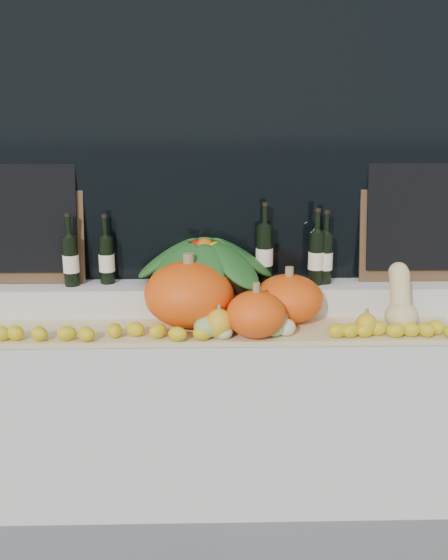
# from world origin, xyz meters

# --- Properties ---
(storefront_facade) EXTENTS (7.00, 0.94, 4.50)m
(storefront_facade) POSITION_xyz_m (0.00, 2.25, 2.25)
(storefront_facade) COLOR beige
(storefront_facade) RESTS_ON ground
(display_sill) EXTENTS (2.30, 0.55, 0.88)m
(display_sill) POSITION_xyz_m (0.00, 1.52, 0.44)
(display_sill) COLOR silver
(display_sill) RESTS_ON ground
(rear_tier) EXTENTS (2.30, 0.25, 0.16)m
(rear_tier) POSITION_xyz_m (0.00, 1.68, 0.96)
(rear_tier) COLOR silver
(rear_tier) RESTS_ON display_sill
(straw_bedding) EXTENTS (2.10, 0.32, 0.02)m
(straw_bedding) POSITION_xyz_m (0.00, 1.40, 0.89)
(straw_bedding) COLOR tan
(straw_bedding) RESTS_ON display_sill
(pumpkin_left) EXTENTS (0.51, 0.51, 0.30)m
(pumpkin_left) POSITION_xyz_m (-0.16, 1.46, 1.05)
(pumpkin_left) COLOR #FF560D
(pumpkin_left) RESTS_ON straw_bedding
(pumpkin_right) EXTENTS (0.38, 0.38, 0.22)m
(pumpkin_right) POSITION_xyz_m (0.30, 1.50, 1.02)
(pumpkin_right) COLOR #FF560D
(pumpkin_right) RESTS_ON straw_bedding
(pumpkin_center) EXTENTS (0.32, 0.32, 0.20)m
(pumpkin_center) POSITION_xyz_m (0.13, 1.30, 1.01)
(pumpkin_center) COLOR #FF560D
(pumpkin_center) RESTS_ON straw_bedding
(butternut_squash) EXTENTS (0.15, 0.21, 0.29)m
(butternut_squash) POSITION_xyz_m (0.79, 1.39, 1.03)
(butternut_squash) COLOR #E2C785
(butternut_squash) RESTS_ON straw_bedding
(decorative_gourds) EXTENTS (0.80, 0.13, 0.15)m
(decorative_gourds) POSITION_xyz_m (0.13, 1.30, 0.96)
(decorative_gourds) COLOR #306E21
(decorative_gourds) RESTS_ON straw_bedding
(lemon_heap) EXTENTS (2.20, 0.16, 0.06)m
(lemon_heap) POSITION_xyz_m (0.00, 1.29, 0.94)
(lemon_heap) COLOR gold
(lemon_heap) RESTS_ON straw_bedding
(produce_bowl) EXTENTS (0.70, 0.70, 0.24)m
(produce_bowl) POSITION_xyz_m (-0.09, 1.66, 1.15)
(produce_bowl) COLOR black
(produce_bowl) RESTS_ON rear_tier
(wine_bottle_far_left) EXTENTS (0.08, 0.08, 0.35)m
(wine_bottle_far_left) POSITION_xyz_m (-0.73, 1.66, 1.16)
(wine_bottle_far_left) COLOR black
(wine_bottle_far_left) RESTS_ON rear_tier
(wine_bottle_near_left) EXTENTS (0.08, 0.08, 0.34)m
(wine_bottle_near_left) POSITION_xyz_m (-0.56, 1.70, 1.16)
(wine_bottle_near_left) COLOR black
(wine_bottle_near_left) RESTS_ON rear_tier
(wine_bottle_tall) EXTENTS (0.08, 0.08, 0.39)m
(wine_bottle_tall) POSITION_xyz_m (0.20, 1.69, 1.18)
(wine_bottle_tall) COLOR black
(wine_bottle_tall) RESTS_ON rear_tier
(wine_bottle_near_right) EXTENTS (0.08, 0.08, 0.37)m
(wine_bottle_near_right) POSITION_xyz_m (0.45, 1.65, 1.17)
(wine_bottle_near_right) COLOR black
(wine_bottle_near_right) RESTS_ON rear_tier
(wine_bottle_far_right) EXTENTS (0.08, 0.08, 0.36)m
(wine_bottle_far_right) POSITION_xyz_m (0.49, 1.67, 1.17)
(wine_bottle_far_right) COLOR black
(wine_bottle_far_right) RESTS_ON rear_tier
(chalkboard_left) EXTENTS (0.50, 0.13, 0.61)m
(chalkboard_left) POSITION_xyz_m (-0.92, 1.74, 1.36)
(chalkboard_left) COLOR #4C331E
(chalkboard_left) RESTS_ON rear_tier
(chalkboard_right) EXTENTS (0.50, 0.13, 0.61)m
(chalkboard_right) POSITION_xyz_m (0.92, 1.74, 1.36)
(chalkboard_right) COLOR #4C331E
(chalkboard_right) RESTS_ON rear_tier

